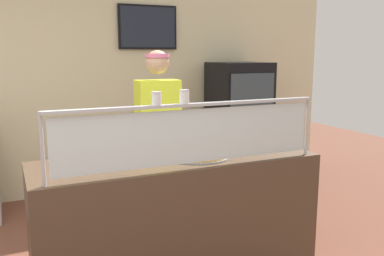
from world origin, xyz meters
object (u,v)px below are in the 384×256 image
worker_figure (159,135)px  parmesan_shaker (157,99)px  pizza_tray (198,155)px  pizza_server (194,153)px  pepper_flake_shaker (184,98)px  drink_fridge (239,123)px

worker_figure → parmesan_shaker: bearing=-110.5°
pizza_tray → worker_figure: bearing=96.2°
pizza_server → pepper_flake_shaker: size_ratio=2.99×
pizza_tray → parmesan_shaker: parmesan_shaker is taller
pizza_server → pepper_flake_shaker: (-0.19, -0.25, 0.45)m
pepper_flake_shaker → worker_figure: (0.16, 0.94, -0.44)m
pepper_flake_shaker → drink_fridge: drink_fridge is taller
pizza_tray → pepper_flake_shaker: bearing=-130.4°
pizza_server → worker_figure: (-0.03, 0.69, 0.02)m
pepper_flake_shaker → drink_fridge: 2.91m
worker_figure → drink_fridge: 2.06m
parmesan_shaker → drink_fridge: 3.03m
pizza_server → worker_figure: size_ratio=0.16×
pizza_tray → worker_figure: (-0.07, 0.67, 0.04)m
pizza_tray → drink_fridge: drink_fridge is taller
pepper_flake_shaker → parmesan_shaker: bearing=-180.0°
pizza_server → parmesan_shaker: bearing=-162.4°
worker_figure → drink_fridge: worker_figure is taller
parmesan_shaker → pizza_server: bearing=33.2°
parmesan_shaker → drink_fridge: bearing=48.7°
pizza_server → drink_fridge: bearing=35.9°
pizza_tray → worker_figure: worker_figure is taller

